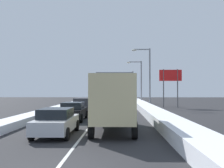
# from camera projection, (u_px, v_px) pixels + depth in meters

# --- Properties ---
(ground_plane) EXTENTS (120.00, 120.00, 0.00)m
(ground_plane) POSITION_uv_depth(u_px,v_px,m) (98.00, 116.00, 24.94)
(ground_plane) COLOR #28282B
(lane_stripe_between_right_lane_and_center_lane) EXTENTS (0.14, 47.34, 0.01)m
(lane_stripe_between_right_lane_and_center_lane) POSITION_uv_depth(u_px,v_px,m) (101.00, 112.00, 29.24)
(lane_stripe_between_right_lane_and_center_lane) COLOR silver
(lane_stripe_between_right_lane_and_center_lane) RESTS_ON ground
(snow_bank_right_shoulder) EXTENTS (1.81, 47.34, 0.73)m
(snow_bank_right_shoulder) POSITION_uv_depth(u_px,v_px,m) (147.00, 109.00, 29.12)
(snow_bank_right_shoulder) COLOR white
(snow_bank_right_shoulder) RESTS_ON ground
(snow_bank_left_shoulder) EXTENTS (1.57, 47.34, 0.53)m
(snow_bank_left_shoulder) POSITION_uv_depth(u_px,v_px,m) (55.00, 109.00, 29.38)
(snow_bank_left_shoulder) COLOR white
(snow_bank_left_shoulder) RESTS_ON ground
(box_truck_right_lane_nearest) EXTENTS (2.53, 7.20, 3.36)m
(box_truck_right_lane_nearest) POSITION_uv_depth(u_px,v_px,m) (114.00, 100.00, 15.63)
(box_truck_right_lane_nearest) COLOR #1E5633
(box_truck_right_lane_nearest) RESTS_ON ground
(sedan_tan_right_lane_second) EXTENTS (2.00, 4.50, 1.51)m
(sedan_tan_right_lane_second) POSITION_uv_depth(u_px,v_px,m) (114.00, 109.00, 23.92)
(sedan_tan_right_lane_second) COLOR #937F60
(sedan_tan_right_lane_second) RESTS_ON ground
(suv_gray_right_lane_third) EXTENTS (2.16, 4.90, 1.67)m
(suv_gray_right_lane_third) POSITION_uv_depth(u_px,v_px,m) (114.00, 103.00, 30.23)
(suv_gray_right_lane_third) COLOR slate
(suv_gray_right_lane_third) RESTS_ON ground
(sedan_navy_right_lane_fourth) EXTENTS (2.00, 4.50, 1.51)m
(sedan_navy_right_lane_fourth) POSITION_uv_depth(u_px,v_px,m) (115.00, 102.00, 37.20)
(sedan_navy_right_lane_fourth) COLOR navy
(sedan_navy_right_lane_fourth) RESTS_ON ground
(sedan_silver_center_lane_nearest) EXTENTS (2.00, 4.50, 1.51)m
(sedan_silver_center_lane_nearest) POSITION_uv_depth(u_px,v_px,m) (56.00, 122.00, 14.27)
(sedan_silver_center_lane_nearest) COLOR #B7BABF
(sedan_silver_center_lane_nearest) RESTS_ON ground
(sedan_black_center_lane_second) EXTENTS (2.00, 4.50, 1.51)m
(sedan_black_center_lane_second) POSITION_uv_depth(u_px,v_px,m) (73.00, 111.00, 21.15)
(sedan_black_center_lane_second) COLOR black
(sedan_black_center_lane_second) RESTS_ON ground
(suv_charcoal_center_lane_third) EXTENTS (2.16, 4.90, 1.67)m
(suv_charcoal_center_lane_third) POSITION_uv_depth(u_px,v_px,m) (86.00, 104.00, 27.88)
(suv_charcoal_center_lane_third) COLOR #38383D
(suv_charcoal_center_lane_third) RESTS_ON ground
(sedan_white_center_lane_fourth) EXTENTS (2.00, 4.50, 1.51)m
(sedan_white_center_lane_fourth) POSITION_uv_depth(u_px,v_px,m) (90.00, 103.00, 34.63)
(sedan_white_center_lane_fourth) COLOR silver
(sedan_white_center_lane_fourth) RESTS_ON ground
(traffic_light_gantry) EXTENTS (7.54, 0.47, 6.20)m
(traffic_light_gantry) POSITION_uv_depth(u_px,v_px,m) (121.00, 80.00, 50.77)
(traffic_light_gantry) COLOR slate
(traffic_light_gantry) RESTS_ON ground
(street_lamp_right_near) EXTENTS (2.66, 0.36, 8.36)m
(street_lamp_right_near) POSITION_uv_depth(u_px,v_px,m) (147.00, 72.00, 35.66)
(street_lamp_right_near) COLOR gray
(street_lamp_right_near) RESTS_ON ground
(street_lamp_right_mid) EXTENTS (2.66, 0.36, 7.53)m
(street_lamp_right_mid) POSITION_uv_depth(u_px,v_px,m) (139.00, 78.00, 44.26)
(street_lamp_right_mid) COLOR gray
(street_lamp_right_mid) RESTS_ON ground
(roadside_sign_right) EXTENTS (3.20, 0.16, 5.50)m
(roadside_sign_right) POSITION_uv_depth(u_px,v_px,m) (170.00, 79.00, 36.37)
(roadside_sign_right) COLOR #59595B
(roadside_sign_right) RESTS_ON ground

